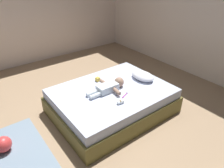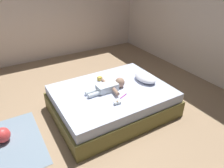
% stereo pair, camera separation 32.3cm
% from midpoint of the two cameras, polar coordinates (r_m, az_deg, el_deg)
% --- Properties ---
extents(ground_plane, '(8.00, 8.00, 0.00)m').
position_cam_midpoint_polar(ground_plane, '(3.18, -11.60, -13.04)').
color(ground_plane, '#A18362').
extents(wall_behind_bed, '(8.00, 0.12, 2.68)m').
position_cam_midpoint_polar(wall_behind_bed, '(4.53, 24.07, 17.32)').
color(wall_behind_bed, silver).
rests_on(wall_behind_bed, ground_plane).
extents(wall_side, '(0.12, 6.00, 2.68)m').
position_cam_midpoint_polar(wall_side, '(5.32, -28.79, 17.83)').
color(wall_side, beige).
rests_on(wall_side, ground_plane).
extents(bed, '(1.39, 1.83, 0.42)m').
position_cam_midpoint_polar(bed, '(3.40, -2.73, -4.72)').
color(bed, brown).
rests_on(bed, ground_plane).
extents(pillow, '(0.43, 0.29, 0.12)m').
position_cam_midpoint_polar(pillow, '(3.57, 5.86, 2.19)').
color(pillow, white).
rests_on(pillow, bed).
extents(baby, '(0.50, 0.66, 0.16)m').
position_cam_midpoint_polar(baby, '(3.24, -3.51, -0.83)').
color(baby, silver).
rests_on(baby, bed).
extents(toothbrush, '(0.07, 0.15, 0.02)m').
position_cam_midpoint_polar(toothbrush, '(3.13, 0.68, -3.09)').
color(toothbrush, '#B3349E').
rests_on(toothbrush, bed).
extents(rug, '(1.21, 0.90, 0.01)m').
position_cam_midpoint_polar(rug, '(3.19, -29.04, -16.75)').
color(rug, '#7B90A3').
rests_on(rug, ground_plane).
extents(toy_ball, '(0.21, 0.21, 0.21)m').
position_cam_midpoint_polar(toy_ball, '(3.21, -30.30, -14.16)').
color(toy_ball, '#E53E3E').
rests_on(toy_ball, rug).
extents(toy_block, '(0.08, 0.08, 0.06)m').
position_cam_midpoint_polar(toy_block, '(3.52, -6.56, 1.21)').
color(toy_block, gold).
rests_on(toy_block, bed).
extents(baby_bottle, '(0.06, 0.10, 0.07)m').
position_cam_midpoint_polar(baby_bottle, '(2.94, -0.82, -5.07)').
color(baby_bottle, white).
rests_on(baby_bottle, bed).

